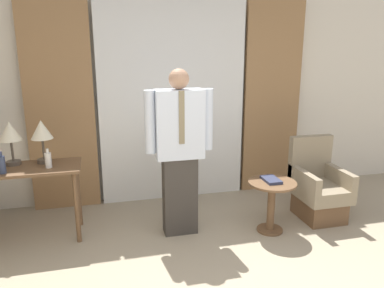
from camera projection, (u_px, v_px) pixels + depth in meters
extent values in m
cube|color=silver|center=(171.00, 97.00, 4.92)|extent=(10.00, 0.06, 2.70)
cube|color=white|center=(173.00, 103.00, 4.81)|extent=(1.89, 0.06, 2.58)
cube|color=#997047|center=(60.00, 107.00, 4.48)|extent=(0.80, 0.06, 2.58)
cube|color=#997047|center=(272.00, 99.00, 5.14)|extent=(0.80, 0.06, 2.58)
cube|color=brown|center=(28.00, 169.00, 3.82)|extent=(1.04, 0.51, 0.03)
cylinder|color=brown|center=(77.00, 208.00, 3.84)|extent=(0.05, 0.05, 0.77)
cylinder|color=brown|center=(78.00, 194.00, 4.21)|extent=(0.05, 0.05, 0.77)
cylinder|color=#4C4238|center=(14.00, 163.00, 3.89)|extent=(0.15, 0.15, 0.04)
cylinder|color=#4C4238|center=(12.00, 151.00, 3.86)|extent=(0.02, 0.02, 0.22)
cone|color=beige|center=(10.00, 131.00, 3.80)|extent=(0.22, 0.22, 0.20)
cylinder|color=#4C4238|center=(45.00, 161.00, 3.96)|extent=(0.15, 0.15, 0.04)
cylinder|color=#4C4238|center=(43.00, 149.00, 3.93)|extent=(0.02, 0.02, 0.22)
cone|color=beige|center=(41.00, 129.00, 3.88)|extent=(0.22, 0.22, 0.20)
cylinder|color=#2D3851|center=(2.00, 165.00, 3.61)|extent=(0.07, 0.07, 0.17)
cylinder|color=#2D3851|center=(0.00, 154.00, 3.58)|extent=(0.03, 0.03, 0.05)
cylinder|color=silver|center=(48.00, 160.00, 3.79)|extent=(0.07, 0.07, 0.15)
cylinder|color=silver|center=(47.00, 151.00, 3.76)|extent=(0.03, 0.03, 0.04)
cube|color=#38332D|center=(180.00, 195.00, 4.04)|extent=(0.36, 0.19, 0.86)
cube|color=silver|center=(179.00, 124.00, 3.85)|extent=(0.50, 0.22, 0.71)
cube|color=#847556|center=(182.00, 118.00, 3.71)|extent=(0.06, 0.01, 0.54)
cylinder|color=silver|center=(150.00, 122.00, 3.76)|extent=(0.11, 0.11, 0.64)
cylinder|color=silver|center=(208.00, 119.00, 3.91)|extent=(0.11, 0.11, 0.64)
sphere|color=tan|center=(179.00, 79.00, 3.73)|extent=(0.21, 0.21, 0.21)
cube|color=brown|center=(319.00, 207.00, 4.45)|extent=(0.45, 0.53, 0.26)
cube|color=gray|center=(320.00, 191.00, 4.40)|extent=(0.53, 0.62, 0.16)
cube|color=gray|center=(310.00, 157.00, 4.57)|extent=(0.53, 0.10, 0.53)
cube|color=gray|center=(304.00, 179.00, 4.30)|extent=(0.08, 0.62, 0.18)
cube|color=gray|center=(338.00, 176.00, 4.41)|extent=(0.08, 0.62, 0.18)
cylinder|color=brown|center=(270.00, 230.00, 4.17)|extent=(0.29, 0.29, 0.02)
cylinder|color=brown|center=(271.00, 208.00, 4.10)|extent=(0.08, 0.08, 0.55)
cylinder|color=brown|center=(272.00, 183.00, 4.03)|extent=(0.52, 0.52, 0.02)
cube|color=#2D334C|center=(271.00, 180.00, 4.05)|extent=(0.16, 0.25, 0.03)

